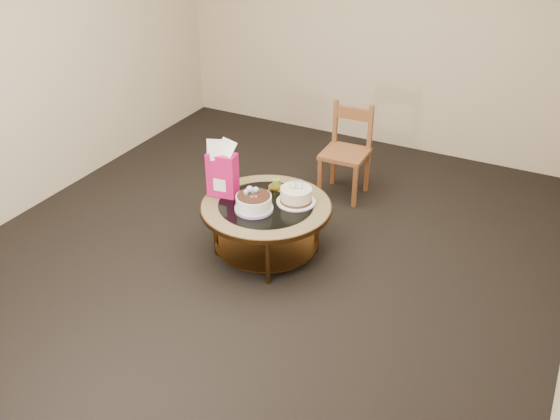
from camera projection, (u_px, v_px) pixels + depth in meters
The scene contains 8 objects.
ground at pixel (267, 253), 5.03m from camera, with size 5.00×5.00×0.00m, color black.
room_walls at pixel (264, 66), 4.25m from camera, with size 4.52×5.02×2.61m.
coffee_table at pixel (266, 213), 4.84m from camera, with size 1.02×1.02×0.46m.
decorated_cake at pixel (254, 203), 4.69m from camera, with size 0.29×0.29×0.17m.
cream_cake at pixel (296, 196), 4.79m from camera, with size 0.30×0.30×0.19m.
gift_bag at pixel (222, 169), 4.81m from camera, with size 0.24×0.19×0.46m.
pillar_candle at pixel (276, 185), 5.00m from camera, with size 0.12×0.12×0.09m.
dining_chair at pixel (346, 151), 5.68m from camera, with size 0.41×0.41×0.85m.
Camera 1 is at (2.01, -3.65, 2.85)m, focal length 40.00 mm.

